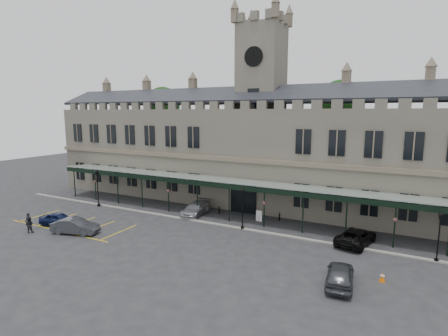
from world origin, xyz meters
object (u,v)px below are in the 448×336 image
at_px(lamp_post_left, 97,184).
at_px(lamp_post_right, 439,232).
at_px(car_left_a, 59,219).
at_px(person_b, 29,225).
at_px(clock_tower, 261,100).
at_px(traffic_cone, 382,277).
at_px(person_a, 29,222).
at_px(sign_board, 259,216).
at_px(lamp_post_mid, 243,205).
at_px(car_right_a, 340,275).
at_px(car_van, 356,236).
at_px(car_taxi, 196,208).
at_px(station_building, 260,153).
at_px(car_left_b, 75,226).

height_order(lamp_post_left, lamp_post_right, lamp_post_left).
relative_size(lamp_post_left, car_left_a, 1.18).
bearing_deg(person_b, clock_tower, -163.98).
xyz_separation_m(traffic_cone, person_a, (-32.03, -4.58, 0.55)).
distance_m(sign_board, person_a, 23.44).
bearing_deg(lamp_post_mid, car_right_a, -34.61).
xyz_separation_m(car_van, person_a, (-29.47, -11.10, 0.16)).
relative_size(sign_board, car_left_a, 0.30).
height_order(lamp_post_right, car_taxi, lamp_post_right).
xyz_separation_m(station_building, lamp_post_mid, (2.38, -10.46, -3.90)).
bearing_deg(car_left_a, traffic_cone, -99.50).
bearing_deg(car_taxi, car_left_b, -128.35).
bearing_deg(station_building, person_a, -128.79).
relative_size(traffic_cone, car_van, 0.13).
bearing_deg(car_right_a, clock_tower, -60.53).
distance_m(car_left_b, person_b, 4.59).
bearing_deg(sign_board, car_left_a, -145.31).
distance_m(car_right_a, person_b, 28.86).
bearing_deg(clock_tower, lamp_post_left, -147.58).
bearing_deg(car_left_b, person_a, 89.72).
xyz_separation_m(car_left_b, car_right_a, (24.50, 1.27, 0.00)).
bearing_deg(person_a, car_right_a, -20.10).
bearing_deg(clock_tower, station_building, -90.00).
bearing_deg(car_left_b, lamp_post_left, 18.43).
distance_m(sign_board, car_van, 10.36).
relative_size(lamp_post_mid, sign_board, 3.65).
xyz_separation_m(person_a, person_b, (0.78, -0.45, -0.10)).
bearing_deg(car_left_b, car_right_a, -103.46).
bearing_deg(lamp_post_mid, car_van, 5.74).
bearing_deg(lamp_post_mid, person_a, -151.98).
bearing_deg(sign_board, person_b, -140.40).
relative_size(person_a, person_b, 1.13).
height_order(lamp_post_right, person_b, lamp_post_right).
xyz_separation_m(car_left_b, person_a, (-4.97, -1.44, 0.12)).
relative_size(car_right_a, person_a, 2.53).
distance_m(clock_tower, lamp_post_left, 22.85).
bearing_deg(car_taxi, person_b, -136.81).
bearing_deg(clock_tower, car_right_a, -53.97).
xyz_separation_m(lamp_post_left, lamp_post_right, (36.35, 0.41, -0.34)).
height_order(clock_tower, car_left_b, clock_tower).
bearing_deg(traffic_cone, sign_board, 145.71).
distance_m(clock_tower, lamp_post_mid, 15.10).
bearing_deg(car_left_b, car_taxi, -49.40).
bearing_deg(person_a, lamp_post_right, -9.58).
bearing_deg(lamp_post_right, station_building, 151.39).
bearing_deg(sign_board, lamp_post_left, -166.66).
xyz_separation_m(traffic_cone, car_left_b, (-27.06, -3.15, 0.42)).
relative_size(clock_tower, car_right_a, 5.62).
relative_size(clock_tower, traffic_cone, 37.53).
relative_size(traffic_cone, car_right_a, 0.15).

